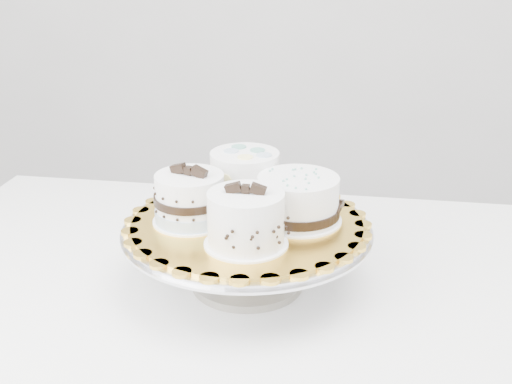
{
  "coord_description": "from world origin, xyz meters",
  "views": [
    {
      "loc": [
        -0.11,
        -0.67,
        1.26
      ],
      "look_at": [
        -0.15,
        0.2,
        0.91
      ],
      "focal_mm": 45.0,
      "sensor_mm": 36.0,
      "label": 1
    }
  ],
  "objects_px": {
    "cake_banded": "(190,200)",
    "cake_ribbon": "(299,200)",
    "cake_swirl": "(246,220)",
    "cake_stand": "(247,244)",
    "table": "(263,333)",
    "cake_board": "(247,223)",
    "cake_dots": "(245,176)"
  },
  "relations": [
    {
      "from": "cake_banded",
      "to": "cake_ribbon",
      "type": "relative_size",
      "value": 0.91
    },
    {
      "from": "cake_ribbon",
      "to": "cake_swirl",
      "type": "bearing_deg",
      "value": -116.0
    },
    {
      "from": "cake_stand",
      "to": "cake_swirl",
      "type": "xyz_separation_m",
      "value": [
        0.0,
        -0.08,
        0.07
      ]
    },
    {
      "from": "cake_swirl",
      "to": "table",
      "type": "bearing_deg",
      "value": 73.91
    },
    {
      "from": "cake_stand",
      "to": "cake_board",
      "type": "height_order",
      "value": "cake_board"
    },
    {
      "from": "cake_stand",
      "to": "cake_swirl",
      "type": "bearing_deg",
      "value": -87.9
    },
    {
      "from": "cake_banded",
      "to": "cake_dots",
      "type": "distance_m",
      "value": 0.12
    },
    {
      "from": "cake_dots",
      "to": "cake_stand",
      "type": "bearing_deg",
      "value": -108.86
    },
    {
      "from": "cake_dots",
      "to": "cake_ribbon",
      "type": "xyz_separation_m",
      "value": [
        0.09,
        -0.08,
        -0.01
      ]
    },
    {
      "from": "cake_board",
      "to": "cake_swirl",
      "type": "xyz_separation_m",
      "value": [
        0.0,
        -0.08,
        0.04
      ]
    },
    {
      "from": "cake_swirl",
      "to": "cake_banded",
      "type": "bearing_deg",
      "value": 146.63
    },
    {
      "from": "cake_swirl",
      "to": "cake_ribbon",
      "type": "distance_m",
      "value": 0.11
    },
    {
      "from": "table",
      "to": "cake_board",
      "type": "xyz_separation_m",
      "value": [
        -0.03,
        0.03,
        0.18
      ]
    },
    {
      "from": "cake_board",
      "to": "cake_swirl",
      "type": "relative_size",
      "value": 2.95
    },
    {
      "from": "cake_swirl",
      "to": "cake_dots",
      "type": "xyz_separation_m",
      "value": [
        -0.01,
        0.16,
        0.0
      ]
    },
    {
      "from": "cake_banded",
      "to": "cake_dots",
      "type": "bearing_deg",
      "value": 73.73
    },
    {
      "from": "cake_banded",
      "to": "cake_ribbon",
      "type": "bearing_deg",
      "value": 28.31
    },
    {
      "from": "cake_board",
      "to": "cake_dots",
      "type": "distance_m",
      "value": 0.1
    },
    {
      "from": "cake_stand",
      "to": "cake_banded",
      "type": "bearing_deg",
      "value": -177.86
    },
    {
      "from": "cake_board",
      "to": "cake_swirl",
      "type": "height_order",
      "value": "cake_swirl"
    },
    {
      "from": "cake_banded",
      "to": "cake_stand",
      "type": "bearing_deg",
      "value": 26.68
    },
    {
      "from": "table",
      "to": "cake_dots",
      "type": "height_order",
      "value": "cake_dots"
    },
    {
      "from": "table",
      "to": "cake_ribbon",
      "type": "height_order",
      "value": "cake_ribbon"
    },
    {
      "from": "cake_stand",
      "to": "cake_swirl",
      "type": "relative_size",
      "value": 3.21
    },
    {
      "from": "cake_stand",
      "to": "cake_board",
      "type": "xyz_separation_m",
      "value": [
        0.0,
        0.0,
        0.03
      ]
    },
    {
      "from": "cake_board",
      "to": "cake_dots",
      "type": "bearing_deg",
      "value": 95.34
    },
    {
      "from": "cake_swirl",
      "to": "cake_banded",
      "type": "height_order",
      "value": "cake_swirl"
    },
    {
      "from": "table",
      "to": "cake_dots",
      "type": "distance_m",
      "value": 0.25
    },
    {
      "from": "cake_stand",
      "to": "cake_board",
      "type": "relative_size",
      "value": 1.09
    },
    {
      "from": "cake_stand",
      "to": "cake_ribbon",
      "type": "distance_m",
      "value": 0.1
    },
    {
      "from": "table",
      "to": "cake_dots",
      "type": "bearing_deg",
      "value": 113.43
    },
    {
      "from": "cake_stand",
      "to": "cake_ribbon",
      "type": "height_order",
      "value": "cake_ribbon"
    }
  ]
}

